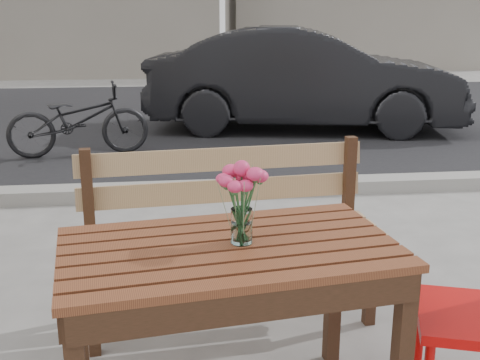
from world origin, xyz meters
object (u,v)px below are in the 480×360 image
Objects in this scene: parked_car at (304,79)px; bicycle at (78,120)px; main_table at (229,276)px; main_vase at (242,192)px.

parked_car is 2.70× the size of bicycle.
bicycle is (-1.23, 4.74, -0.23)m from main_table.
parked_car is at bearing 66.84° from main_table.
parked_car is at bearing 75.34° from main_vase.
main_vase is at bearing -174.31° from bicycle.
main_vase is 4.93m from bicycle.
parked_car reaches higher than bicycle.
main_vase is at bearing 8.48° from main_table.
main_vase is 0.20× the size of bicycle.
parked_car reaches higher than main_vase.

